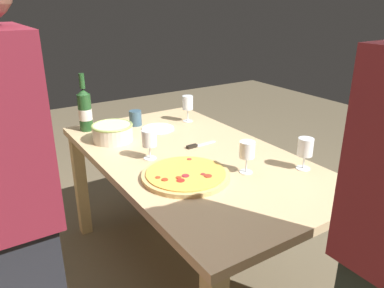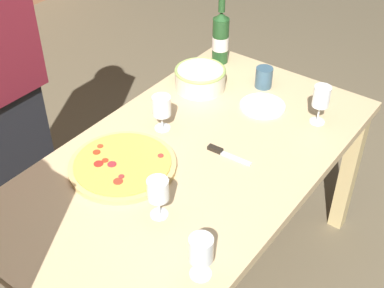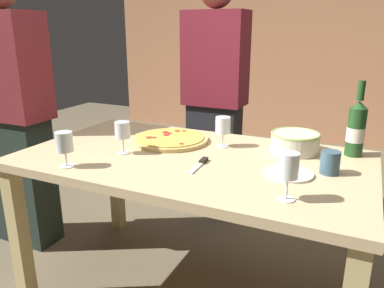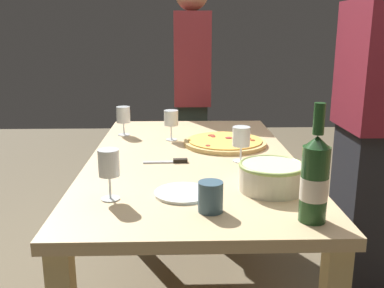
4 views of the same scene
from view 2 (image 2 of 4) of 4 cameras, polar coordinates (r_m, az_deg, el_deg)
name	(u,v)px [view 2 (image 2 of 4)]	position (r m, az deg, el deg)	size (l,w,h in m)	color
ground_plane	(192,279)	(2.55, 0.00, -14.48)	(8.00, 8.00, 0.00)	brown
dining_table	(192,174)	(2.07, 0.00, -3.33)	(1.60, 0.90, 0.75)	tan
pizza	(123,165)	(1.97, -7.58, -2.28)	(0.40, 0.40, 0.03)	tan
serving_bowl	(200,78)	(2.39, 0.90, 7.24)	(0.23, 0.23, 0.10)	beige
wine_bottle	(221,37)	(2.57, 3.14, 11.57)	(0.08, 0.08, 0.35)	#214921
wine_glass_near_pizza	(162,107)	(2.10, -3.33, 4.09)	(0.08, 0.08, 0.15)	white
wine_glass_by_bottle	(158,191)	(1.71, -3.72, -5.19)	(0.07, 0.07, 0.15)	white
wine_glass_far_left	(321,97)	(2.18, 13.93, 4.95)	(0.07, 0.07, 0.17)	white
wine_glass_far_right	(201,250)	(1.53, 0.99, -11.53)	(0.07, 0.07, 0.15)	white
cup_amber	(264,77)	(2.42, 7.84, 7.21)	(0.08, 0.08, 0.10)	#385668
side_plate	(262,106)	(2.30, 7.70, 4.14)	(0.20, 0.20, 0.01)	white
pizza_knife	(223,153)	(2.02, 3.44, -0.96)	(0.03, 0.19, 0.02)	silver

